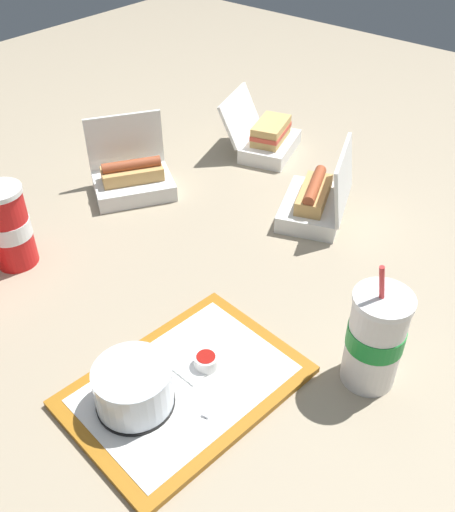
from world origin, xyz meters
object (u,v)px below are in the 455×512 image
at_px(cake_container, 134,388).
at_px(clamshell_hotdog_left, 132,177).
at_px(soda_cup_corner, 375,338).
at_px(soda_cup_back, 9,227).
at_px(plastic_fork, 221,391).
at_px(ketchup_cup, 206,361).
at_px(clamshell_hotdog_corner, 317,200).
at_px(clamshell_sandwich_right, 267,138).
at_px(food_tray, 186,386).

xyz_separation_m(cake_container, clamshell_hotdog_left, (-0.44, -0.48, -0.01)).
relative_size(soda_cup_corner, soda_cup_back, 1.01).
relative_size(plastic_fork, soda_cup_back, 0.46).
bearing_deg(ketchup_cup, clamshell_hotdog_corner, -167.43).
distance_m(clamshell_hotdog_left, soda_cup_back, 0.35).
relative_size(plastic_fork, clamshell_sandwich_right, 0.48).
height_order(cake_container, clamshell_hotdog_corner, clamshell_hotdog_corner).
xyz_separation_m(clamshell_sandwich_right, clamshell_hotdog_corner, (0.18, 0.27, -0.00)).
distance_m(cake_container, clamshell_sandwich_right, 0.89).
bearing_deg(food_tray, clamshell_hotdog_left, -125.24).
bearing_deg(clamshell_hotdog_left, food_tray, 54.76).
bearing_deg(clamshell_hotdog_left, plastic_fork, 59.18).
relative_size(food_tray, soda_cup_back, 1.66).
relative_size(clamshell_hotdog_left, clamshell_sandwich_right, 1.04).
relative_size(clamshell_sandwich_right, soda_cup_back, 0.96).
height_order(ketchup_cup, clamshell_hotdog_left, clamshell_hotdog_left).
xyz_separation_m(plastic_fork, clamshell_hotdog_corner, (-0.54, -0.17, 0.03)).
bearing_deg(cake_container, clamshell_sandwich_right, -156.73).
height_order(clamshell_hotdog_left, clamshell_hotdog_corner, clamshell_hotdog_left).
distance_m(food_tray, cake_container, 0.10).
bearing_deg(cake_container, clamshell_hotdog_corner, -172.98).
xyz_separation_m(ketchup_cup, plastic_fork, (0.02, 0.05, -0.01)).
xyz_separation_m(cake_container, clamshell_sandwich_right, (-0.82, -0.35, -0.01)).
distance_m(food_tray, ketchup_cup, 0.05).
height_order(ketchup_cup, clamshell_hotdog_corner, clamshell_hotdog_corner).
height_order(clamshell_hotdog_left, soda_cup_corner, soda_cup_corner).
xyz_separation_m(ketchup_cup, clamshell_sandwich_right, (-0.69, -0.39, 0.02)).
bearing_deg(clamshell_sandwich_right, ketchup_cup, 29.28).
relative_size(food_tray, soda_cup_corner, 1.65).
height_order(cake_container, soda_cup_back, soda_cup_back).
distance_m(ketchup_cup, clamshell_sandwich_right, 0.79).
distance_m(cake_container, soda_cup_corner, 0.38).
xyz_separation_m(clamshell_sandwich_right, soda_cup_back, (0.72, -0.11, 0.05)).
bearing_deg(soda_cup_back, food_tray, 87.75).
relative_size(ketchup_cup, clamshell_hotdog_left, 0.17).
height_order(cake_container, soda_cup_corner, soda_cup_corner).
bearing_deg(clamshell_sandwich_right, soda_cup_back, -9.00).
distance_m(plastic_fork, clamshell_hotdog_corner, 0.56).
height_order(cake_container, plastic_fork, cake_container).
relative_size(cake_container, plastic_fork, 1.13).
height_order(plastic_fork, soda_cup_corner, soda_cup_corner).
xyz_separation_m(ketchup_cup, soda_cup_corner, (-0.16, 0.21, 0.07)).
relative_size(food_tray, clamshell_sandwich_right, 1.74).
bearing_deg(ketchup_cup, clamshell_sandwich_right, -150.72).
bearing_deg(clamshell_hotdog_corner, plastic_fork, 17.31).
bearing_deg(food_tray, plastic_fork, 112.96).
height_order(ketchup_cup, soda_cup_corner, soda_cup_corner).
relative_size(clamshell_hotdog_left, soda_cup_corner, 0.98).
xyz_separation_m(food_tray, cake_container, (0.08, -0.03, 0.04)).
distance_m(clamshell_sandwich_right, soda_cup_corner, 0.80).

